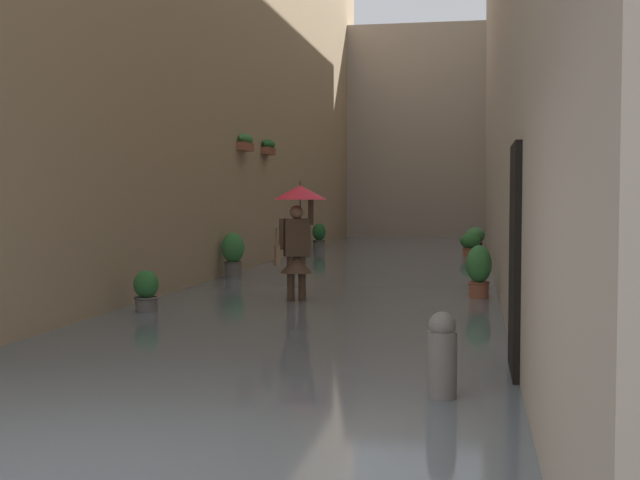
{
  "coord_description": "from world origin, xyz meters",
  "views": [
    {
      "loc": [
        -2.31,
        4.48,
        1.71
      ],
      "look_at": [
        0.17,
        -9.09,
        1.01
      ],
      "focal_mm": 47.46,
      "sensor_mm": 36.0,
      "label": 1
    }
  ],
  "objects_px": {
    "potted_plant_mid_left": "(470,245)",
    "potted_plant_far_right": "(146,293)",
    "mooring_bollard": "(442,361)",
    "potted_plant_mid_right": "(233,254)",
    "potted_plant_near_left": "(475,240)",
    "person_wading": "(298,224)",
    "potted_plant_far_left": "(479,272)",
    "potted_plant_near_right": "(319,237)"
  },
  "relations": [
    {
      "from": "potted_plant_mid_left",
      "to": "mooring_bollard",
      "type": "distance_m",
      "value": 16.83
    },
    {
      "from": "mooring_bollard",
      "to": "potted_plant_near_left",
      "type": "bearing_deg",
      "value": -90.89
    },
    {
      "from": "potted_plant_near_right",
      "to": "potted_plant_far_right",
      "type": "distance_m",
      "value": 14.46
    },
    {
      "from": "mooring_bollard",
      "to": "potted_plant_mid_left",
      "type": "bearing_deg",
      "value": -90.49
    },
    {
      "from": "potted_plant_mid_right",
      "to": "potted_plant_far_right",
      "type": "xyz_separation_m",
      "value": [
        -0.19,
        5.02,
        -0.21
      ]
    },
    {
      "from": "potted_plant_mid_right",
      "to": "potted_plant_near_left",
      "type": "relative_size",
      "value": 1.22
    },
    {
      "from": "person_wading",
      "to": "potted_plant_near_left",
      "type": "relative_size",
      "value": 2.39
    },
    {
      "from": "potted_plant_near_left",
      "to": "person_wading",
      "type": "bearing_deg",
      "value": 77.18
    },
    {
      "from": "potted_plant_mid_right",
      "to": "potted_plant_near_left",
      "type": "height_order",
      "value": "potted_plant_mid_right"
    },
    {
      "from": "person_wading",
      "to": "potted_plant_mid_right",
      "type": "relative_size",
      "value": 1.97
    },
    {
      "from": "person_wading",
      "to": "potted_plant_mid_right",
      "type": "distance_m",
      "value": 4.02
    },
    {
      "from": "potted_plant_mid_right",
      "to": "mooring_bollard",
      "type": "xyz_separation_m",
      "value": [
        -4.5,
        9.49,
        -0.16
      ]
    },
    {
      "from": "potted_plant_mid_right",
      "to": "potted_plant_near_right",
      "type": "height_order",
      "value": "potted_plant_mid_right"
    },
    {
      "from": "potted_plant_mid_right",
      "to": "potted_plant_mid_left",
      "type": "relative_size",
      "value": 1.43
    },
    {
      "from": "potted_plant_near_left",
      "to": "potted_plant_far_left",
      "type": "bearing_deg",
      "value": 90.23
    },
    {
      "from": "potted_plant_far_left",
      "to": "potted_plant_far_right",
      "type": "xyz_separation_m",
      "value": [
        4.64,
        2.45,
        -0.16
      ]
    },
    {
      "from": "potted_plant_far_right",
      "to": "potted_plant_near_left",
      "type": "distance_m",
      "value": 14.44
    },
    {
      "from": "person_wading",
      "to": "potted_plant_near_left",
      "type": "distance_m",
      "value": 12.4
    },
    {
      "from": "potted_plant_far_left",
      "to": "potted_plant_near_left",
      "type": "height_order",
      "value": "potted_plant_far_left"
    },
    {
      "from": "person_wading",
      "to": "potted_plant_mid_left",
      "type": "relative_size",
      "value": 2.81
    },
    {
      "from": "potted_plant_mid_left",
      "to": "potted_plant_near_left",
      "type": "height_order",
      "value": "potted_plant_near_left"
    },
    {
      "from": "person_wading",
      "to": "potted_plant_far_left",
      "type": "height_order",
      "value": "person_wading"
    },
    {
      "from": "potted_plant_near_left",
      "to": "potted_plant_far_right",
      "type": "bearing_deg",
      "value": 71.44
    },
    {
      "from": "person_wading",
      "to": "potted_plant_near_left",
      "type": "bearing_deg",
      "value": -102.82
    },
    {
      "from": "potted_plant_mid_right",
      "to": "potted_plant_near_right",
      "type": "distance_m",
      "value": 9.44
    },
    {
      "from": "potted_plant_mid_left",
      "to": "potted_plant_near_left",
      "type": "relative_size",
      "value": 0.85
    },
    {
      "from": "potted_plant_near_right",
      "to": "potted_plant_far_right",
      "type": "xyz_separation_m",
      "value": [
        -0.16,
        14.46,
        -0.12
      ]
    },
    {
      "from": "potted_plant_mid_left",
      "to": "potted_plant_near_left",
      "type": "xyz_separation_m",
      "value": [
        -0.14,
        -1.33,
        0.07
      ]
    },
    {
      "from": "potted_plant_far_left",
      "to": "potted_plant_near_left",
      "type": "bearing_deg",
      "value": -89.77
    },
    {
      "from": "potted_plant_near_left",
      "to": "mooring_bollard",
      "type": "xyz_separation_m",
      "value": [
        0.28,
        18.16,
        -0.07
      ]
    },
    {
      "from": "potted_plant_mid_right",
      "to": "mooring_bollard",
      "type": "relative_size",
      "value": 1.25
    },
    {
      "from": "potted_plant_far_left",
      "to": "mooring_bollard",
      "type": "xyz_separation_m",
      "value": [
        0.33,
        6.92,
        -0.11
      ]
    },
    {
      "from": "mooring_bollard",
      "to": "potted_plant_mid_right",
      "type": "bearing_deg",
      "value": -64.62
    },
    {
      "from": "mooring_bollard",
      "to": "person_wading",
      "type": "bearing_deg",
      "value": -68.01
    },
    {
      "from": "potted_plant_mid_right",
      "to": "potted_plant_near_left",
      "type": "distance_m",
      "value": 9.9
    },
    {
      "from": "person_wading",
      "to": "potted_plant_mid_right",
      "type": "xyz_separation_m",
      "value": [
        2.04,
        -3.39,
        -0.73
      ]
    },
    {
      "from": "potted_plant_near_right",
      "to": "potted_plant_far_right",
      "type": "relative_size",
      "value": 1.32
    },
    {
      "from": "potted_plant_near_left",
      "to": "mooring_bollard",
      "type": "distance_m",
      "value": 18.17
    },
    {
      "from": "potted_plant_mid_left",
      "to": "mooring_bollard",
      "type": "relative_size",
      "value": 0.88
    },
    {
      "from": "potted_plant_mid_left",
      "to": "potted_plant_far_right",
      "type": "bearing_deg",
      "value": 70.15
    },
    {
      "from": "potted_plant_far_left",
      "to": "potted_plant_mid_left",
      "type": "bearing_deg",
      "value": -88.95
    },
    {
      "from": "potted_plant_far_right",
      "to": "person_wading",
      "type": "bearing_deg",
      "value": -138.62
    }
  ]
}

